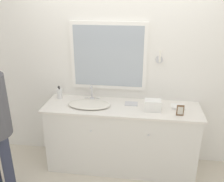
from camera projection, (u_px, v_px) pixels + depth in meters
ground_plane at (118, 181)px, 3.14m from camera, size 14.00×14.00×0.00m
wall_back at (124, 69)px, 3.22m from camera, size 8.00×0.18×2.55m
vanity_counter at (121, 137)px, 3.25m from camera, size 1.94×0.56×0.89m
sink_basin at (89, 104)px, 3.11m from camera, size 0.53×0.36×0.20m
soap_bottle at (60, 93)px, 3.30m from camera, size 0.07×0.07×0.18m
appliance_box at (153, 105)px, 2.96m from camera, size 0.19×0.13×0.13m
picture_frame at (180, 110)px, 2.84m from camera, size 0.08×0.01×0.13m
hand_towel_near_sink at (178, 107)px, 3.04m from camera, size 0.16×0.13×0.03m
metal_tray at (131, 104)px, 3.15m from camera, size 0.16×0.12×0.01m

